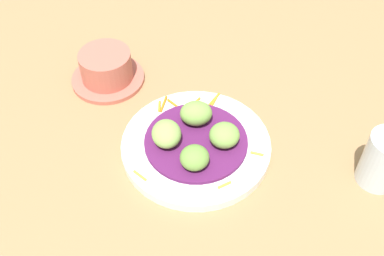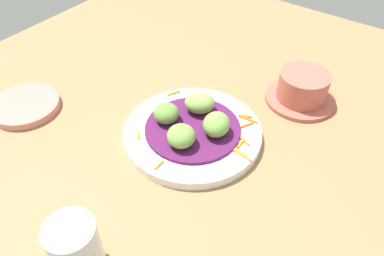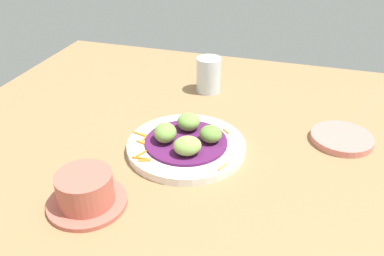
{
  "view_description": "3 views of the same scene",
  "coord_description": "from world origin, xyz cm",
  "px_view_note": "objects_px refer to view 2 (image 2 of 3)",
  "views": [
    {
      "loc": [
        -44.98,
        -16.4,
        58.83
      ],
      "look_at": [
        0.81,
        -1.75,
        5.82
      ],
      "focal_mm": 43.63,
      "sensor_mm": 36.0,
      "label": 1
    },
    {
      "loc": [
        27.42,
        -40.51,
        47.38
      ],
      "look_at": [
        0.86,
        -4.02,
        5.48
      ],
      "focal_mm": 35.56,
      "sensor_mm": 36.0,
      "label": 2
    },
    {
      "loc": [
        -20.54,
        61.05,
        47.07
      ],
      "look_at": [
        -0.65,
        -4.41,
        6.13
      ],
      "focal_mm": 38.07,
      "sensor_mm": 36.0,
      "label": 3
    }
  ],
  "objects_px": {
    "main_plate": "(191,132)",
    "guac_scoop_left": "(166,113)",
    "water_glass": "(76,250)",
    "terracotta_bowl": "(302,89)",
    "guac_scoop_right": "(216,124)",
    "guac_scoop_center": "(181,136)",
    "side_plate_small": "(25,106)",
    "guac_scoop_back": "(200,103)"
  },
  "relations": [
    {
      "from": "main_plate",
      "to": "guac_scoop_left",
      "type": "relative_size",
      "value": 5.32
    },
    {
      "from": "water_glass",
      "to": "terracotta_bowl",
      "type": "bearing_deg",
      "value": 80.55
    },
    {
      "from": "guac_scoop_left",
      "to": "guac_scoop_right",
      "type": "xyz_separation_m",
      "value": [
        0.08,
        0.02,
        0.0
      ]
    },
    {
      "from": "guac_scoop_right",
      "to": "terracotta_bowl",
      "type": "bearing_deg",
      "value": 70.08
    },
    {
      "from": "water_glass",
      "to": "guac_scoop_left",
      "type": "bearing_deg",
      "value": 105.81
    },
    {
      "from": "guac_scoop_left",
      "to": "water_glass",
      "type": "height_order",
      "value": "water_glass"
    },
    {
      "from": "terracotta_bowl",
      "to": "guac_scoop_right",
      "type": "bearing_deg",
      "value": -109.92
    },
    {
      "from": "guac_scoop_left",
      "to": "guac_scoop_right",
      "type": "height_order",
      "value": "guac_scoop_right"
    },
    {
      "from": "guac_scoop_left",
      "to": "guac_scoop_right",
      "type": "bearing_deg",
      "value": 15.98
    },
    {
      "from": "guac_scoop_right",
      "to": "guac_scoop_center",
      "type": "bearing_deg",
      "value": -119.02
    },
    {
      "from": "side_plate_small",
      "to": "water_glass",
      "type": "distance_m",
      "value": 0.36
    },
    {
      "from": "main_plate",
      "to": "water_glass",
      "type": "distance_m",
      "value": 0.28
    },
    {
      "from": "guac_scoop_center",
      "to": "guac_scoop_back",
      "type": "distance_m",
      "value": 0.09
    },
    {
      "from": "terracotta_bowl",
      "to": "water_glass",
      "type": "bearing_deg",
      "value": -99.45
    },
    {
      "from": "guac_scoop_right",
      "to": "water_glass",
      "type": "height_order",
      "value": "water_glass"
    },
    {
      "from": "guac_scoop_left",
      "to": "side_plate_small",
      "type": "xyz_separation_m",
      "value": [
        -0.25,
        -0.11,
        -0.03
      ]
    },
    {
      "from": "guac_scoop_center",
      "to": "guac_scoop_right",
      "type": "xyz_separation_m",
      "value": [
        0.03,
        0.05,
        0.0
      ]
    },
    {
      "from": "terracotta_bowl",
      "to": "guac_scoop_center",
      "type": "bearing_deg",
      "value": -112.07
    },
    {
      "from": "guac_scoop_center",
      "to": "terracotta_bowl",
      "type": "relative_size",
      "value": 0.36
    },
    {
      "from": "main_plate",
      "to": "guac_scoop_center",
      "type": "relative_size",
      "value": 4.96
    },
    {
      "from": "guac_scoop_left",
      "to": "guac_scoop_back",
      "type": "xyz_separation_m",
      "value": [
        0.03,
        0.05,
        0.0
      ]
    },
    {
      "from": "main_plate",
      "to": "guac_scoop_center",
      "type": "bearing_deg",
      "value": -74.02
    },
    {
      "from": "guac_scoop_back",
      "to": "side_plate_small",
      "type": "bearing_deg",
      "value": -149.47
    },
    {
      "from": "guac_scoop_back",
      "to": "water_glass",
      "type": "xyz_separation_m",
      "value": [
        0.04,
        -0.32,
        0.0
      ]
    },
    {
      "from": "guac_scoop_right",
      "to": "main_plate",
      "type": "bearing_deg",
      "value": -164.02
    },
    {
      "from": "main_plate",
      "to": "guac_scoop_back",
      "type": "relative_size",
      "value": 4.43
    },
    {
      "from": "guac_scoop_left",
      "to": "water_glass",
      "type": "relative_size",
      "value": 0.5
    },
    {
      "from": "guac_scoop_back",
      "to": "guac_scoop_center",
      "type": "bearing_deg",
      "value": -74.02
    },
    {
      "from": "guac_scoop_back",
      "to": "side_plate_small",
      "type": "xyz_separation_m",
      "value": [
        -0.28,
        -0.16,
        -0.03
      ]
    },
    {
      "from": "main_plate",
      "to": "water_glass",
      "type": "height_order",
      "value": "water_glass"
    },
    {
      "from": "guac_scoop_center",
      "to": "guac_scoop_left",
      "type": "bearing_deg",
      "value": 150.98
    },
    {
      "from": "main_plate",
      "to": "terracotta_bowl",
      "type": "xyz_separation_m",
      "value": [
        0.11,
        0.2,
        0.02
      ]
    },
    {
      "from": "main_plate",
      "to": "terracotta_bowl",
      "type": "distance_m",
      "value": 0.23
    },
    {
      "from": "main_plate",
      "to": "guac_scoop_right",
      "type": "bearing_deg",
      "value": 15.98
    },
    {
      "from": "guac_scoop_center",
      "to": "terracotta_bowl",
      "type": "height_order",
      "value": "terracotta_bowl"
    },
    {
      "from": "guac_scoop_center",
      "to": "guac_scoop_right",
      "type": "height_order",
      "value": "guac_scoop_right"
    },
    {
      "from": "guac_scoop_center",
      "to": "water_glass",
      "type": "xyz_separation_m",
      "value": [
        0.02,
        -0.23,
        0.0
      ]
    },
    {
      "from": "side_plate_small",
      "to": "guac_scoop_back",
      "type": "bearing_deg",
      "value": 30.53
    },
    {
      "from": "guac_scoop_left",
      "to": "water_glass",
      "type": "xyz_separation_m",
      "value": [
        0.07,
        -0.26,
        0.01
      ]
    },
    {
      "from": "side_plate_small",
      "to": "water_glass",
      "type": "bearing_deg",
      "value": -25.1
    },
    {
      "from": "guac_scoop_center",
      "to": "guac_scoop_right",
      "type": "relative_size",
      "value": 0.92
    },
    {
      "from": "side_plate_small",
      "to": "water_glass",
      "type": "xyz_separation_m",
      "value": [
        0.32,
        -0.15,
        0.04
      ]
    }
  ]
}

